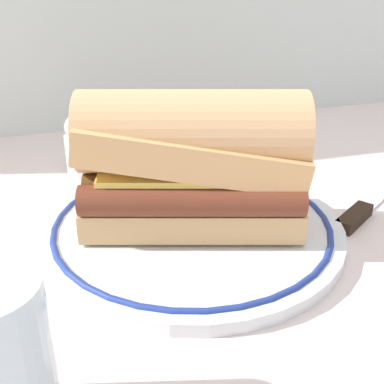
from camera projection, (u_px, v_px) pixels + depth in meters
The scene contains 5 objects.
ground_plane at pixel (220, 244), 0.46m from camera, with size 1.50×1.50×0.00m, color silver.
plate at pixel (192, 228), 0.48m from camera, with size 0.28×0.28×0.01m.
sausage_sandwich at pixel (192, 161), 0.45m from camera, with size 0.21×0.15×0.12m.
salt_shaker at pixel (79, 146), 0.59m from camera, with size 0.03×0.03×0.07m.
butter_knife at pixel (363, 206), 0.52m from camera, with size 0.12×0.09×0.01m.
Camera 1 is at (-0.13, -0.37, 0.25)m, focal length 47.61 mm.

